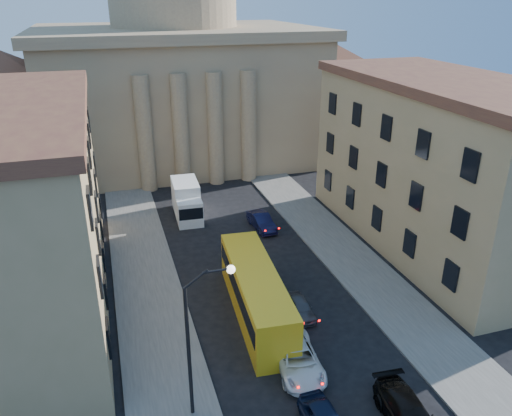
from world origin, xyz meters
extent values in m
cube|color=#56534E|center=(-8.50, 18.00, 0.07)|extent=(5.00, 60.00, 0.15)
cube|color=#56534E|center=(8.50, 18.00, 0.07)|extent=(5.00, 60.00, 0.15)
cube|color=#8E7257|center=(0.00, 56.00, 8.00)|extent=(34.00, 26.00, 16.00)
cube|color=#8E7257|center=(0.00, 56.00, 16.40)|extent=(35.50, 27.50, 1.20)
cylinder|color=#8E7257|center=(0.00, 56.00, 20.00)|extent=(16.00, 16.00, 8.00)
cube|color=#8E7257|center=(-21.00, 54.00, 5.50)|extent=(13.00, 13.00, 11.00)
cone|color=#542B24|center=(-21.00, 54.00, 13.00)|extent=(26.02, 26.02, 4.00)
cube|color=#8E7257|center=(21.00, 54.00, 5.50)|extent=(13.00, 13.00, 11.00)
cone|color=#542B24|center=(21.00, 54.00, 13.00)|extent=(26.02, 26.02, 4.00)
cylinder|color=#8E7257|center=(-6.00, 42.80, 6.50)|extent=(1.80, 1.80, 13.00)
cylinder|color=#8E7257|center=(-2.00, 42.80, 6.50)|extent=(1.80, 1.80, 13.00)
cylinder|color=#8E7257|center=(2.00, 42.80, 6.50)|extent=(1.80, 1.80, 13.00)
cylinder|color=#8E7257|center=(6.00, 42.80, 6.50)|extent=(1.80, 1.80, 13.00)
cube|color=tan|center=(-17.00, 22.00, 7.00)|extent=(11.00, 26.00, 14.00)
cube|color=tan|center=(17.00, 22.00, 7.00)|extent=(11.00, 26.00, 14.00)
cube|color=#542B24|center=(17.00, 22.00, 14.30)|extent=(11.60, 26.60, 0.80)
cylinder|color=black|center=(-7.50, 8.00, 4.00)|extent=(0.20, 0.20, 8.00)
cylinder|color=black|center=(-6.95, 8.00, 8.35)|extent=(1.30, 0.12, 0.96)
cylinder|color=black|center=(-5.95, 8.00, 8.65)|extent=(1.30, 0.12, 0.12)
sphere|color=white|center=(-5.20, 8.00, 8.60)|extent=(0.44, 0.44, 0.44)
imported|color=white|center=(-0.80, 9.65, 0.75)|extent=(3.07, 5.67, 1.51)
imported|color=black|center=(3.10, 3.82, 0.77)|extent=(2.56, 5.45, 1.54)
imported|color=#47474C|center=(1.46, 14.75, 0.61)|extent=(1.59, 3.63, 1.22)
imported|color=black|center=(3.18, 28.97, 0.74)|extent=(1.86, 4.61, 1.49)
cube|color=gold|center=(-1.52, 15.70, 1.74)|extent=(3.71, 12.50, 3.47)
cube|color=black|center=(-1.52, 15.70, 2.30)|extent=(3.72, 11.83, 1.23)
cylinder|color=black|center=(-2.96, 11.32, 0.56)|extent=(0.42, 1.14, 1.12)
cylinder|color=black|center=(-0.73, 11.15, 0.56)|extent=(0.42, 1.14, 1.12)
cylinder|color=black|center=(-2.30, 20.26, 0.56)|extent=(0.42, 1.14, 1.12)
cylinder|color=black|center=(-0.07, 20.09, 0.56)|extent=(0.42, 1.14, 1.12)
cube|color=white|center=(-3.22, 32.11, 1.26)|extent=(2.53, 2.63, 2.51)
cube|color=black|center=(-3.28, 30.91, 1.57)|extent=(2.31, 0.24, 1.15)
cube|color=white|center=(-3.08, 34.93, 1.83)|extent=(2.72, 4.51, 3.24)
cylinder|color=black|center=(-4.28, 31.74, 0.47)|extent=(0.34, 0.95, 0.94)
cylinder|color=black|center=(-2.19, 31.64, 0.47)|extent=(0.34, 0.95, 0.94)
cylinder|color=black|center=(-4.08, 35.92, 0.47)|extent=(0.34, 0.95, 0.94)
cylinder|color=black|center=(-1.99, 35.82, 0.47)|extent=(0.34, 0.95, 0.94)
camera|label=1|loc=(-10.29, -12.43, 20.90)|focal=35.00mm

